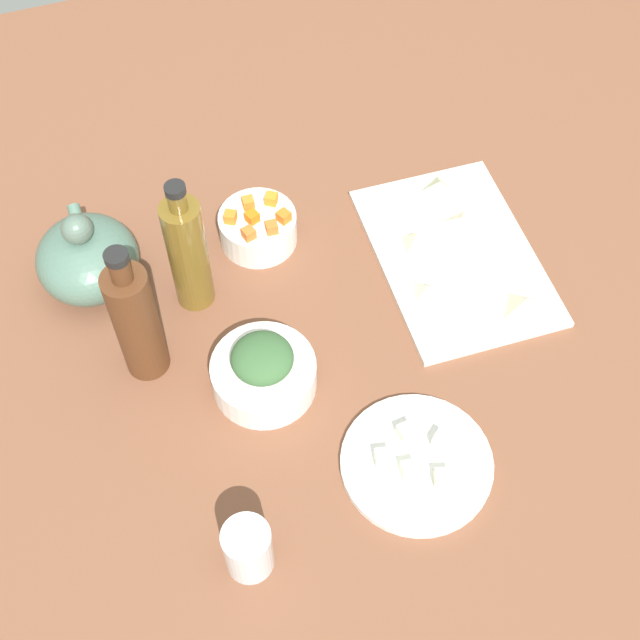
{
  "coord_description": "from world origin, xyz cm",
  "views": [
    {
      "loc": [
        -68.23,
        23.71,
        114.78
      ],
      "look_at": [
        0.0,
        0.0,
        8.0
      ],
      "focal_mm": 49.17,
      "sensor_mm": 36.0,
      "label": 1
    }
  ],
  "objects_px": {
    "cutting_board": "(455,256)",
    "drinking_glass_0": "(248,549)",
    "bottle_0": "(136,321)",
    "bottle_1": "(188,253)",
    "teapot": "(87,258)",
    "bowl_greens": "(264,375)",
    "bowl_carrots": "(258,228)",
    "plate_tofu": "(417,463)"
  },
  "relations": [
    {
      "from": "teapot",
      "to": "drinking_glass_0",
      "type": "height_order",
      "value": "teapot"
    },
    {
      "from": "bowl_carrots",
      "to": "bottle_1",
      "type": "bearing_deg",
      "value": 121.63
    },
    {
      "from": "bowl_carrots",
      "to": "bowl_greens",
      "type": "bearing_deg",
      "value": 164.85
    },
    {
      "from": "cutting_board",
      "to": "drinking_glass_0",
      "type": "bearing_deg",
      "value": 129.08
    },
    {
      "from": "bowl_carrots",
      "to": "plate_tofu",
      "type": "bearing_deg",
      "value": -169.12
    },
    {
      "from": "plate_tofu",
      "to": "bowl_carrots",
      "type": "distance_m",
      "value": 0.47
    },
    {
      "from": "bowl_greens",
      "to": "bowl_carrots",
      "type": "distance_m",
      "value": 0.28
    },
    {
      "from": "cutting_board",
      "to": "plate_tofu",
      "type": "height_order",
      "value": "plate_tofu"
    },
    {
      "from": "cutting_board",
      "to": "drinking_glass_0",
      "type": "relative_size",
      "value": 3.89
    },
    {
      "from": "plate_tofu",
      "to": "bottle_1",
      "type": "relative_size",
      "value": 0.84
    },
    {
      "from": "bottle_0",
      "to": "bowl_greens",
      "type": "bearing_deg",
      "value": -121.14
    },
    {
      "from": "bowl_greens",
      "to": "bottle_1",
      "type": "height_order",
      "value": "bottle_1"
    },
    {
      "from": "cutting_board",
      "to": "bottle_1",
      "type": "relative_size",
      "value": 1.42
    },
    {
      "from": "teapot",
      "to": "bottle_1",
      "type": "height_order",
      "value": "bottle_1"
    },
    {
      "from": "bowl_greens",
      "to": "teapot",
      "type": "xyz_separation_m",
      "value": [
        0.27,
        0.2,
        0.03
      ]
    },
    {
      "from": "bowl_carrots",
      "to": "drinking_glass_0",
      "type": "distance_m",
      "value": 0.54
    },
    {
      "from": "cutting_board",
      "to": "bowl_greens",
      "type": "relative_size",
      "value": 2.34
    },
    {
      "from": "plate_tofu",
      "to": "bowl_greens",
      "type": "xyz_separation_m",
      "value": [
        0.19,
        0.16,
        0.02
      ]
    },
    {
      "from": "drinking_glass_0",
      "to": "bowl_carrots",
      "type": "bearing_deg",
      "value": -18.12
    },
    {
      "from": "bottle_0",
      "to": "bottle_1",
      "type": "relative_size",
      "value": 1.04
    },
    {
      "from": "bowl_greens",
      "to": "bottle_1",
      "type": "distance_m",
      "value": 0.21
    },
    {
      "from": "teapot",
      "to": "drinking_glass_0",
      "type": "bearing_deg",
      "value": -168.73
    },
    {
      "from": "bowl_carrots",
      "to": "bottle_0",
      "type": "relative_size",
      "value": 0.48
    },
    {
      "from": "cutting_board",
      "to": "drinking_glass_0",
      "type": "xyz_separation_m",
      "value": [
        -0.37,
        0.46,
        0.04
      ]
    },
    {
      "from": "bowl_greens",
      "to": "bottle_1",
      "type": "relative_size",
      "value": 0.61
    },
    {
      "from": "bowl_greens",
      "to": "teapot",
      "type": "height_order",
      "value": "teapot"
    },
    {
      "from": "cutting_board",
      "to": "plate_tofu",
      "type": "distance_m",
      "value": 0.37
    },
    {
      "from": "teapot",
      "to": "bottle_1",
      "type": "relative_size",
      "value": 0.72
    },
    {
      "from": "cutting_board",
      "to": "teapot",
      "type": "distance_m",
      "value": 0.58
    },
    {
      "from": "plate_tofu",
      "to": "drinking_glass_0",
      "type": "height_order",
      "value": "drinking_glass_0"
    },
    {
      "from": "bowl_carrots",
      "to": "drinking_glass_0",
      "type": "height_order",
      "value": "drinking_glass_0"
    },
    {
      "from": "plate_tofu",
      "to": "teapot",
      "type": "height_order",
      "value": "teapot"
    },
    {
      "from": "teapot",
      "to": "drinking_glass_0",
      "type": "xyz_separation_m",
      "value": [
        -0.52,
        -0.1,
        -0.01
      ]
    },
    {
      "from": "plate_tofu",
      "to": "drinking_glass_0",
      "type": "xyz_separation_m",
      "value": [
        -0.05,
        0.26,
        0.04
      ]
    },
    {
      "from": "bottle_0",
      "to": "bottle_1",
      "type": "bearing_deg",
      "value": -45.7
    },
    {
      "from": "bottle_0",
      "to": "cutting_board",
      "type": "bearing_deg",
      "value": -86.49
    },
    {
      "from": "cutting_board",
      "to": "plate_tofu",
      "type": "bearing_deg",
      "value": 147.63
    },
    {
      "from": "cutting_board",
      "to": "teapot",
      "type": "relative_size",
      "value": 1.96
    },
    {
      "from": "bowl_greens",
      "to": "cutting_board",
      "type": "bearing_deg",
      "value": -71.07
    },
    {
      "from": "bowl_greens",
      "to": "drinking_glass_0",
      "type": "height_order",
      "value": "drinking_glass_0"
    },
    {
      "from": "drinking_glass_0",
      "to": "bowl_greens",
      "type": "bearing_deg",
      "value": -21.21
    },
    {
      "from": "teapot",
      "to": "bottle_1",
      "type": "xyz_separation_m",
      "value": [
        -0.08,
        -0.14,
        0.05
      ]
    }
  ]
}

